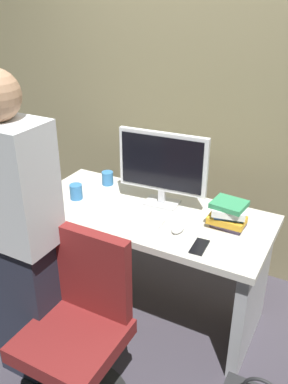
# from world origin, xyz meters

# --- Properties ---
(ground_plane) EXTENTS (9.00, 9.00, 0.00)m
(ground_plane) POSITION_xyz_m (0.00, 0.00, 0.00)
(ground_plane) COLOR #3D3842
(wall_back) EXTENTS (6.40, 0.10, 3.00)m
(wall_back) POSITION_xyz_m (0.00, 0.77, 1.50)
(wall_back) COLOR #8C7F5B
(wall_back) RESTS_ON ground
(desk) EXTENTS (1.44, 0.66, 0.73)m
(desk) POSITION_xyz_m (0.00, 0.00, 0.51)
(desk) COLOR beige
(desk) RESTS_ON ground
(office_chair) EXTENTS (0.52, 0.52, 0.94)m
(office_chair) POSITION_xyz_m (0.03, -0.76, 0.43)
(office_chair) COLOR black
(office_chair) RESTS_ON ground
(person_at_desk) EXTENTS (0.40, 0.24, 1.64)m
(person_at_desk) POSITION_xyz_m (-0.32, -0.72, 0.84)
(person_at_desk) COLOR #262838
(person_at_desk) RESTS_ON ground
(monitor) EXTENTS (0.54, 0.16, 0.46)m
(monitor) POSITION_xyz_m (0.03, 0.12, 0.99)
(monitor) COLOR silver
(monitor) RESTS_ON desk
(keyboard) EXTENTS (0.44, 0.15, 0.02)m
(keyboard) POSITION_xyz_m (-0.07, -0.10, 0.74)
(keyboard) COLOR white
(keyboard) RESTS_ON desk
(mouse) EXTENTS (0.06, 0.10, 0.03)m
(mouse) POSITION_xyz_m (0.24, -0.12, 0.75)
(mouse) COLOR white
(mouse) RESTS_ON desk
(cup_near_keyboard) EXTENTS (0.08, 0.08, 0.09)m
(cup_near_keyboard) POSITION_xyz_m (-0.47, -0.07, 0.78)
(cup_near_keyboard) COLOR #3372B2
(cup_near_keyboard) RESTS_ON desk
(cup_by_monitor) EXTENTS (0.08, 0.08, 0.09)m
(cup_by_monitor) POSITION_xyz_m (-0.41, 0.20, 0.77)
(cup_by_monitor) COLOR #3372B2
(cup_by_monitor) RESTS_ON desk
(book_stack) EXTENTS (0.21, 0.18, 0.15)m
(book_stack) POSITION_xyz_m (0.47, 0.05, 0.81)
(book_stack) COLOR #594C72
(book_stack) RESTS_ON desk
(cell_phone) EXTENTS (0.08, 0.15, 0.01)m
(cell_phone) POSITION_xyz_m (0.40, -0.21, 0.73)
(cell_phone) COLOR black
(cell_phone) RESTS_ON desk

